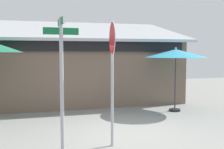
% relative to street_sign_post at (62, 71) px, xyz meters
% --- Properties ---
extents(ground_plane, '(28.00, 28.00, 0.10)m').
position_rel_street_sign_post_xyz_m(ground_plane, '(1.94, 1.07, -1.95)').
color(ground_plane, gray).
extents(cafe_building, '(9.14, 4.95, 3.97)m').
position_rel_street_sign_post_xyz_m(cafe_building, '(1.62, 6.73, -0.34)').
color(cafe_building, '#705B4C').
rests_on(cafe_building, ground).
extents(street_sign_post, '(0.81, 0.87, 3.13)m').
position_rel_street_sign_post_xyz_m(street_sign_post, '(0.00, 0.00, 0.00)').
color(street_sign_post, '#A8AAB2').
rests_on(street_sign_post, ground).
extents(stop_sign, '(0.11, 0.82, 3.08)m').
position_rel_street_sign_post_xyz_m(stop_sign, '(1.23, 0.05, 0.28)').
color(stop_sign, '#A8AAB2').
rests_on(stop_sign, ground).
extents(patio_umbrella_teal_center, '(2.42, 2.42, 2.51)m').
position_rel_street_sign_post_xyz_m(patio_umbrella_teal_center, '(4.73, 3.33, 0.37)').
color(patio_umbrella_teal_center, black).
rests_on(patio_umbrella_teal_center, ground).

